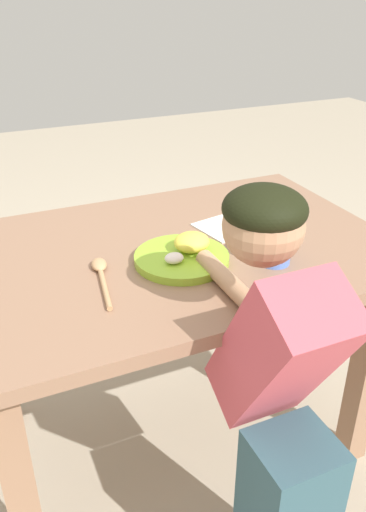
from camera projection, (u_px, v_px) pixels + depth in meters
name	position (u px, v px, depth m)	size (l,w,h in m)	color
ground_plane	(174.00, 436.00, 1.63)	(8.00, 8.00, 0.00)	#AFA28B
dining_table	(172.00, 285.00, 1.37)	(1.13, 0.74, 0.67)	#906950
plate	(184.00, 254.00, 1.24)	(0.23, 0.23, 0.07)	#94C432
fork	(238.00, 244.00, 1.33)	(0.04, 0.20, 0.01)	silver
spoon	(101.00, 273.00, 1.18)	(0.06, 0.22, 0.02)	tan
drinking_cup	(275.00, 244.00, 1.23)	(0.08, 0.08, 0.10)	#567FE0
person	(278.00, 410.00, 1.03)	(0.16, 0.49, 0.95)	#325561
napkin	(227.00, 227.00, 1.42)	(0.15, 0.14, 0.00)	white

